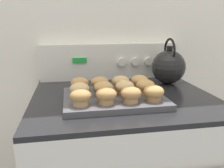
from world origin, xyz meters
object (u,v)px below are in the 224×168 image
(muffin_r0_c2, at_px, (131,94))
(muffin_r0_c3, at_px, (154,93))
(muffin_r1_c1, at_px, (103,89))
(muffin_r1_c0, at_px, (80,90))
(muffin_r2_c2, at_px, (121,82))
(muffin_r2_c1, at_px, (100,83))
(muffin_pan, at_px, (114,98))
(muffin_r0_c0, at_px, (81,97))
(muffin_r1_c3, at_px, (145,87))
(muffin_r0_c1, at_px, (106,95))
(muffin_r1_c2, at_px, (125,88))
(muffin_r2_c3, at_px, (140,82))
(muffin_r2_c0, at_px, (80,84))
(tea_kettle, at_px, (168,66))

(muffin_r0_c2, height_order, muffin_r0_c3, same)
(muffin_r0_c2, relative_size, muffin_r1_c1, 1.00)
(muffin_r0_c2, height_order, muffin_r1_c0, same)
(muffin_r1_c1, relative_size, muffin_r2_c2, 1.00)
(muffin_r0_c2, xyz_separation_m, muffin_r1_c1, (-0.08, 0.09, 0.00))
(muffin_r0_c2, height_order, muffin_r2_c1, same)
(muffin_pan, bearing_deg, muffin_r1_c0, -179.76)
(muffin_r0_c0, distance_m, muffin_r1_c3, 0.27)
(muffin_r1_c1, bearing_deg, muffin_r2_c2, 44.01)
(muffin_pan, relative_size, muffin_r2_c1, 5.18)
(muffin_r0_c1, bearing_deg, muffin_r1_c3, 27.04)
(muffin_r0_c2, xyz_separation_m, muffin_r1_c3, (0.08, 0.09, 0.00))
(muffin_pan, xyz_separation_m, muffin_r1_c2, (0.04, 0.00, 0.04))
(muffin_r1_c0, relative_size, muffin_r2_c1, 1.00)
(muffin_r1_c0, xyz_separation_m, muffin_r2_c3, (0.26, 0.08, 0.00))
(muffin_pan, distance_m, muffin_r2_c2, 0.10)
(muffin_r0_c1, bearing_deg, muffin_r0_c2, -1.91)
(muffin_r0_c3, xyz_separation_m, muffin_r2_c0, (-0.26, 0.17, 0.00))
(muffin_pan, height_order, muffin_r0_c2, muffin_r0_c2)
(muffin_r2_c1, bearing_deg, muffin_pan, -62.78)
(muffin_pan, xyz_separation_m, muffin_r1_c3, (0.13, 0.00, 0.04))
(muffin_r2_c0, xyz_separation_m, tea_kettle, (0.44, 0.13, 0.03))
(muffin_r0_c3, distance_m, tea_kettle, 0.36)
(muffin_r2_c2, bearing_deg, muffin_r1_c2, -91.39)
(muffin_pan, xyz_separation_m, tea_kettle, (0.32, 0.22, 0.08))
(muffin_r1_c3, height_order, tea_kettle, tea_kettle)
(muffin_r1_c3, height_order, muffin_r2_c2, same)
(muffin_r1_c3, distance_m, muffin_r2_c2, 0.12)
(muffin_r0_c2, xyz_separation_m, muffin_r2_c0, (-0.17, 0.18, 0.00))
(muffin_r0_c0, height_order, muffin_r2_c3, same)
(muffin_r2_c2, bearing_deg, muffin_r2_c0, 178.79)
(muffin_r0_c3, relative_size, muffin_r1_c0, 1.00)
(muffin_r2_c2, xyz_separation_m, muffin_r2_c3, (0.08, -0.00, 0.00))
(muffin_r1_c1, xyz_separation_m, tea_kettle, (0.36, 0.22, 0.03))
(muffin_r0_c0, relative_size, tea_kettle, 0.33)
(muffin_r1_c0, bearing_deg, tea_kettle, 26.42)
(muffin_r1_c1, bearing_deg, tea_kettle, 31.60)
(muffin_r0_c0, bearing_deg, muffin_r0_c2, -0.41)
(muffin_pan, height_order, muffin_r2_c1, muffin_r2_c1)
(muffin_r1_c0, xyz_separation_m, muffin_r2_c2, (0.18, 0.09, 0.00))
(muffin_r1_c2, bearing_deg, muffin_r0_c3, -44.42)
(muffin_pan, bearing_deg, muffin_r2_c1, 117.22)
(muffin_r0_c0, height_order, muffin_r1_c1, same)
(muffin_r2_c3, bearing_deg, muffin_r0_c3, -89.23)
(muffin_r0_c1, xyz_separation_m, muffin_r1_c0, (-0.09, 0.08, 0.00))
(muffin_r1_c0, distance_m, muffin_r1_c2, 0.17)
(muffin_r1_c1, height_order, muffin_r2_c2, same)
(muffin_r1_c0, xyz_separation_m, muffin_r1_c3, (0.26, 0.00, 0.00))
(muffin_pan, relative_size, muffin_r0_c0, 5.18)
(muffin_r2_c3, bearing_deg, muffin_r0_c1, -135.44)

